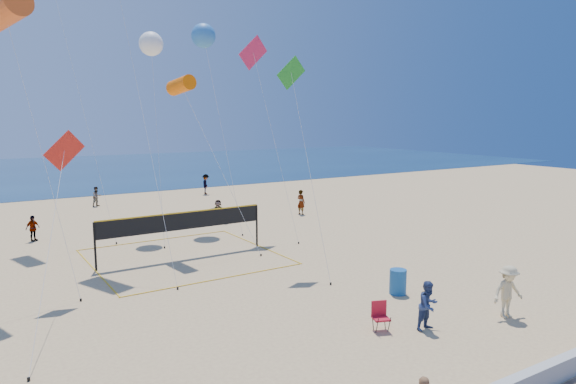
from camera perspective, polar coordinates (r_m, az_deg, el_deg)
ground at (r=15.02m, az=8.75°, el=-19.16°), size 120.00×120.00×0.00m
ocean at (r=72.93m, az=-24.63°, el=2.14°), size 140.00×50.00×0.03m
bystander_a at (r=17.74m, az=15.33°, el=-12.06°), size 0.83×0.67×1.63m
bystander_b at (r=19.62m, az=23.26°, el=-10.13°), size 1.30×0.91×1.84m
far_person_0 at (r=32.19m, az=-26.50°, el=-3.63°), size 0.92×0.75×1.46m
far_person_1 at (r=34.02m, az=-7.77°, el=-2.15°), size 1.34×1.32×1.54m
far_person_2 at (r=36.68m, az=1.46°, el=-1.13°), size 0.60×0.74×1.77m
far_person_3 at (r=42.71m, az=-20.48°, el=-0.47°), size 0.92×0.83×1.54m
far_person_4 at (r=46.86m, az=-9.11°, el=0.86°), size 1.13×1.35×1.82m
camp_chair at (r=17.46m, az=10.19°, el=-13.21°), size 0.65×0.75×1.06m
trash_barrel at (r=20.92m, az=12.12°, el=-9.72°), size 0.80×0.80×0.99m
volleyball_net at (r=25.90m, az=-11.61°, el=-3.77°), size 8.74×8.60×2.29m
kite_0 at (r=23.14m, az=-29.02°, el=17.24°), size 2.68×4.29×11.64m
kite_2 at (r=26.85m, az=-11.78°, el=11.51°), size 3.33×4.19×8.99m
kite_3 at (r=21.03m, az=-23.73°, el=3.31°), size 3.01×7.00×6.43m
kite_4 at (r=23.79m, az=0.59°, el=11.87°), size 1.58×3.93×9.69m
kite_5 at (r=30.66m, az=-3.70°, el=14.43°), size 2.03×4.16×11.62m
kite_6 at (r=32.15m, az=-14.97°, el=15.60°), size 2.01×5.39×11.84m
kite_7 at (r=33.89m, az=-9.38°, el=16.75°), size 1.83×5.42×12.70m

